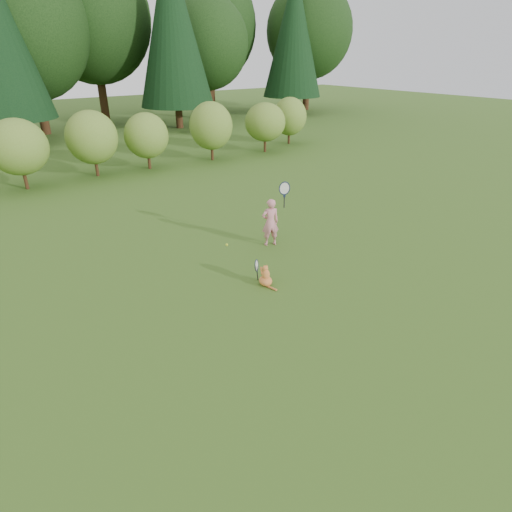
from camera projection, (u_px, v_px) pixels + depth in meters
ground at (270, 298)px, 9.66m from camera, size 100.00×100.00×0.00m
shrub_row at (87, 144)px, 18.55m from camera, size 28.00×3.00×2.80m
woodland_backdrop at (13, 1)px, 23.21m from camera, size 48.00×10.00×15.00m
child at (271, 221)px, 12.05m from camera, size 0.79×0.49×2.06m
cat at (265, 275)px, 10.13m from camera, size 0.46×0.73×0.72m
tennis_ball at (227, 245)px, 10.43m from camera, size 0.06×0.06×0.06m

